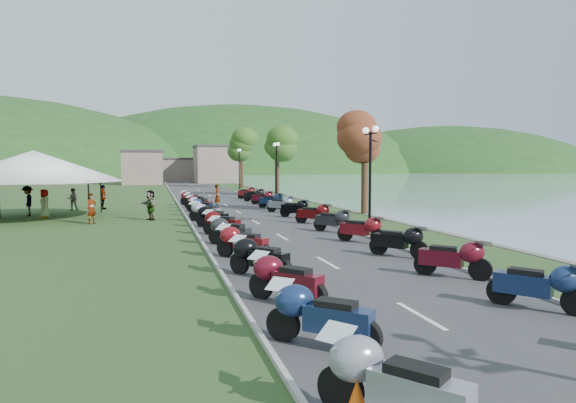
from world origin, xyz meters
TOP-DOWN VIEW (x-y plane):
  - ground at (0.00, 0.00)m, footprint 400.00×400.00m
  - road at (0.00, 40.00)m, footprint 7.00×120.00m
  - hills_backdrop at (0.00, 200.00)m, footprint 360.00×120.00m
  - far_building at (-2.00, 85.00)m, footprint 18.00×16.00m
  - moto_row_left at (-2.56, 17.16)m, footprint 2.60×37.02m
  - moto_row_right at (2.77, 20.38)m, footprint 2.60×42.30m
  - vendor_tent_main at (-12.11, 27.01)m, footprint 6.65×6.65m
  - tree_lakeside at (7.62, 24.75)m, footprint 2.68×2.68m
  - pedestrian_a at (-8.64, 23.55)m, footprint 0.73×0.74m
  - pedestrian_b at (-10.85, 32.61)m, footprint 0.76×0.43m
  - pedestrian_c at (-12.89, 28.76)m, footprint 0.75×1.29m
  - traffic_cone_near at (-3.00, 0.20)m, footprint 0.36×0.36m

SIDE VIEW (x-z plane):
  - ground at x=0.00m, z-range 0.00..0.00m
  - hills_backdrop at x=0.00m, z-range -38.00..38.00m
  - pedestrian_a at x=-8.64m, z-range -0.83..0.83m
  - pedestrian_b at x=-10.85m, z-range -0.76..0.76m
  - pedestrian_c at x=-12.89m, z-range -0.94..0.94m
  - road at x=0.00m, z-range 0.00..0.02m
  - traffic_cone_near at x=-3.00m, z-range 0.00..0.56m
  - moto_row_left at x=-2.56m, z-range 0.00..1.10m
  - moto_row_right at x=2.77m, z-range 0.00..1.10m
  - vendor_tent_main at x=-12.11m, z-range 0.00..4.00m
  - far_building at x=-2.00m, z-range 0.00..5.00m
  - tree_lakeside at x=7.62m, z-range 0.00..7.44m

